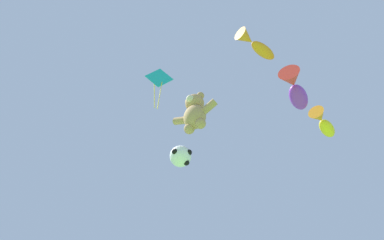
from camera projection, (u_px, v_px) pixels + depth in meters
name	position (u px, v px, depth m)	size (l,w,h in m)	color
teddy_bear_kite	(195.00, 112.00, 15.58)	(1.86, 0.82, 1.89)	tan
soccer_ball_kite	(181.00, 156.00, 14.65)	(0.83, 0.82, 0.76)	white
fish_kite_tangerine	(255.00, 44.00, 15.88)	(1.03, 1.82, 0.58)	orange
fish_kite_violet	(295.00, 88.00, 16.61)	(1.04, 2.06, 0.86)	purple
fish_kite_goldfin	(323.00, 122.00, 17.83)	(0.69, 1.69, 0.68)	yellow
diamond_kite	(159.00, 80.00, 18.85)	(0.98, 0.87, 3.03)	#19ADB2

